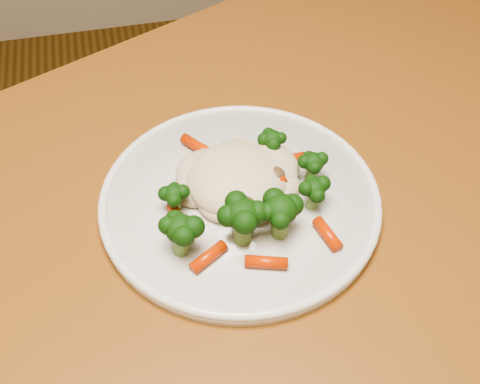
{
  "coord_description": "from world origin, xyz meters",
  "views": [
    {
      "loc": [
        -0.32,
        -0.5,
        1.22
      ],
      "look_at": [
        -0.23,
        -0.1,
        0.77
      ],
      "focal_mm": 45.0,
      "sensor_mm": 36.0,
      "label": 1
    }
  ],
  "objects": [
    {
      "name": "dining_table",
      "position": [
        -0.16,
        -0.15,
        0.65
      ],
      "size": [
        1.46,
        1.27,
        0.75
      ],
      "rotation": [
        0.0,
        0.0,
        0.44
      ],
      "color": "brown",
      "rests_on": "ground"
    },
    {
      "name": "plate",
      "position": [
        -0.23,
        -0.1,
        0.76
      ],
      "size": [
        0.29,
        0.29,
        0.01
      ],
      "primitive_type": "cylinder",
      "color": "silver",
      "rests_on": "dining_table"
    },
    {
      "name": "meal",
      "position": [
        -0.23,
        -0.11,
        0.78
      ],
      "size": [
        0.19,
        0.2,
        0.05
      ],
      "color": "beige",
      "rests_on": "plate"
    }
  ]
}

